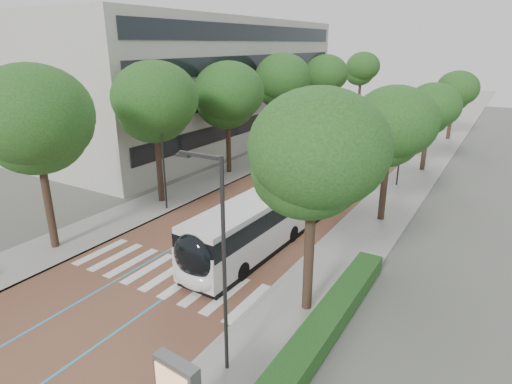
% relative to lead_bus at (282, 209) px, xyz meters
% --- Properties ---
extents(ground, '(160.00, 160.00, 0.00)m').
position_rel_lead_bus_xyz_m(ground, '(-2.89, -8.75, -1.63)').
color(ground, '#51544C').
rests_on(ground, ground).
extents(road, '(11.00, 140.00, 0.02)m').
position_rel_lead_bus_xyz_m(road, '(-2.89, 31.25, -1.62)').
color(road, brown).
rests_on(road, ground).
extents(sidewalk_left, '(4.00, 140.00, 0.12)m').
position_rel_lead_bus_xyz_m(sidewalk_left, '(-10.39, 31.25, -1.57)').
color(sidewalk_left, gray).
rests_on(sidewalk_left, ground).
extents(sidewalk_right, '(4.00, 140.00, 0.12)m').
position_rel_lead_bus_xyz_m(sidewalk_right, '(4.61, 31.25, -1.57)').
color(sidewalk_right, gray).
rests_on(sidewalk_right, ground).
extents(kerb_left, '(0.20, 140.00, 0.14)m').
position_rel_lead_bus_xyz_m(kerb_left, '(-8.49, 31.25, -1.57)').
color(kerb_left, gray).
rests_on(kerb_left, ground).
extents(kerb_right, '(0.20, 140.00, 0.14)m').
position_rel_lead_bus_xyz_m(kerb_right, '(2.71, 31.25, -1.57)').
color(kerb_right, gray).
rests_on(kerb_right, ground).
extents(zebra_crossing, '(10.55, 3.60, 0.01)m').
position_rel_lead_bus_xyz_m(zebra_crossing, '(-2.69, -7.75, -1.60)').
color(zebra_crossing, silver).
rests_on(zebra_crossing, ground).
extents(lane_line_left, '(0.12, 126.00, 0.01)m').
position_rel_lead_bus_xyz_m(lane_line_left, '(-4.49, 31.25, -1.60)').
color(lane_line_left, '#2893CB').
rests_on(lane_line_left, road).
extents(lane_line_right, '(0.12, 126.00, 0.01)m').
position_rel_lead_bus_xyz_m(lane_line_right, '(-1.29, 31.25, -1.60)').
color(lane_line_right, '#2893CB').
rests_on(lane_line_right, road).
extents(office_building, '(18.11, 40.00, 14.00)m').
position_rel_lead_bus_xyz_m(office_building, '(-22.37, 19.25, 5.37)').
color(office_building, '#A6A49A').
rests_on(office_building, ground).
extents(hedge, '(1.20, 14.00, 0.80)m').
position_rel_lead_bus_xyz_m(hedge, '(6.21, -8.75, -1.11)').
color(hedge, '#184217').
rests_on(hedge, sidewalk_right).
extents(streetlight_near, '(1.82, 0.20, 8.00)m').
position_rel_lead_bus_xyz_m(streetlight_near, '(3.73, -11.75, 3.19)').
color(streetlight_near, '#29292B').
rests_on(streetlight_near, sidewalk_right).
extents(streetlight_far, '(1.82, 0.20, 8.00)m').
position_rel_lead_bus_xyz_m(streetlight_far, '(3.73, 13.25, 3.19)').
color(streetlight_far, '#29292B').
rests_on(streetlight_far, sidewalk_right).
extents(lamp_post_left, '(0.14, 0.14, 8.00)m').
position_rel_lead_bus_xyz_m(lamp_post_left, '(-8.99, -0.75, 2.49)').
color(lamp_post_left, '#29292B').
rests_on(lamp_post_left, sidewalk_left).
extents(trees_left, '(6.23, 60.73, 9.90)m').
position_rel_lead_bus_xyz_m(trees_left, '(-10.39, 13.28, 5.52)').
color(trees_left, black).
rests_on(trees_left, ground).
extents(trees_right, '(5.58, 47.25, 9.31)m').
position_rel_lead_bus_xyz_m(trees_right, '(4.81, 10.75, 4.51)').
color(trees_right, black).
rests_on(trees_right, ground).
extents(lead_bus, '(3.12, 18.47, 3.20)m').
position_rel_lead_bus_xyz_m(lead_bus, '(0.00, 0.00, 0.00)').
color(lead_bus, black).
rests_on(lead_bus, ground).
extents(bus_queued_0, '(3.09, 12.50, 3.20)m').
position_rel_lead_bus_xyz_m(bus_queued_0, '(-0.59, 15.55, -0.00)').
color(bus_queued_0, silver).
rests_on(bus_queued_0, ground).
extents(bus_queued_1, '(2.98, 12.48, 3.20)m').
position_rel_lead_bus_xyz_m(bus_queued_1, '(-0.20, 30.02, -0.00)').
color(bus_queued_1, silver).
rests_on(bus_queued_1, ground).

